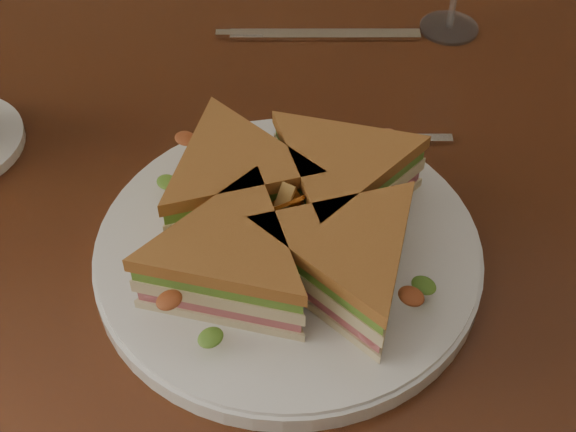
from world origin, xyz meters
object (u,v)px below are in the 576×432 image
Objects in this scene: plate at (288,252)px; spoon at (302,138)px; knife at (311,35)px; sandwich_wedges at (288,221)px; table at (250,270)px.

plate is 1.65× the size of spoon.
plate is 1.41× the size of knife.
sandwich_wedges reaches higher than knife.
plate is at bearing -94.66° from knife.
plate reaches higher than table.
sandwich_wedges is at bearing -94.97° from spoon.
plate reaches higher than knife.
sandwich_wedges reaches higher than spoon.
table is 0.13m from spoon.
plate is 0.31m from knife.
spoon reaches higher than table.
spoon is (0.03, 0.14, -0.00)m from plate.
table is at bearing 111.52° from sandwich_wedges.
sandwich_wedges is 1.37× the size of knife.
knife is at bearing 79.24° from plate.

